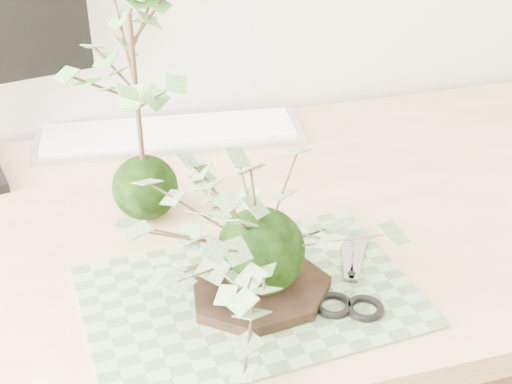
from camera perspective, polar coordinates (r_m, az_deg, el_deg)
The scene contains 7 objects.
desk at distance 1.09m, azimuth -4.47°, elevation -6.59°, with size 1.60×0.70×0.74m.
cutting_mat at distance 0.90m, azimuth -0.48°, elevation -8.37°, with size 0.41×0.27×0.00m, color #4E6C45.
stone_dish at distance 0.89m, azimuth 0.38°, elevation -7.94°, with size 0.19×0.19×0.01m, color black.
ivy_kokedama at distance 0.83m, azimuth 0.40°, elevation -1.93°, with size 0.38×0.38×0.21m.
maple_kokedama at distance 0.95m, azimuth -10.00°, elevation 12.43°, with size 0.27×0.27×0.40m.
keyboard at distance 1.28m, azimuth -6.95°, elevation 4.64°, with size 0.49×0.19×0.02m.
scissors at distance 0.91m, azimuth 8.29°, elevation -8.03°, with size 0.10×0.20×0.01m.
Camera 1 is at (-0.22, 0.38, 1.32)m, focal length 50.00 mm.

